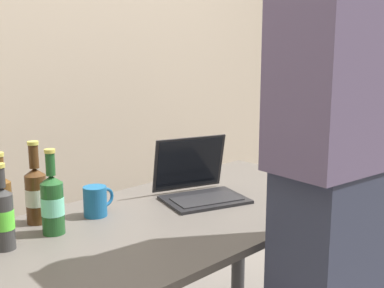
{
  "coord_description": "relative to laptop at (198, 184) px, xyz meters",
  "views": [
    {
      "loc": [
        -1.25,
        -1.28,
        1.35
      ],
      "look_at": [
        0.04,
        0.0,
        0.98
      ],
      "focal_mm": 46.79,
      "sensor_mm": 36.0,
      "label": 1
    }
  ],
  "objects": [
    {
      "name": "desk",
      "position": [
        -0.16,
        -0.08,
        -0.18
      ],
      "size": [
        1.58,
        0.78,
        0.73
      ],
      "color": "#56514C",
      "rests_on": "ground"
    },
    {
      "name": "person_figure",
      "position": [
        -0.11,
        -0.67,
        0.19
      ],
      "size": [
        0.43,
        0.32,
        1.93
      ],
      "color": "#2D3347",
      "rests_on": "ground"
    },
    {
      "name": "laptop",
      "position": [
        0.0,
        0.0,
        0.0
      ],
      "size": [
        0.39,
        0.37,
        0.24
      ],
      "color": "black",
      "rests_on": "desk"
    },
    {
      "name": "coffee_mug",
      "position": [
        -0.42,
        0.11,
        0.0
      ],
      "size": [
        0.12,
        0.08,
        0.11
      ],
      "color": "#19598C",
      "rests_on": "desk"
    },
    {
      "name": "beer_bottle_dark",
      "position": [
        -0.79,
        0.06,
        0.05
      ],
      "size": [
        0.06,
        0.06,
        0.27
      ],
      "color": "#333333",
      "rests_on": "desk"
    },
    {
      "name": "beer_bottle_brown",
      "position": [
        -0.62,
        0.07,
        0.05
      ],
      "size": [
        0.07,
        0.07,
        0.28
      ],
      "color": "#1E5123",
      "rests_on": "desk"
    },
    {
      "name": "back_wall",
      "position": [
        -0.16,
        0.67,
        0.51
      ],
      "size": [
        6.0,
        0.1,
        2.6
      ],
      "primitive_type": "cube",
      "color": "tan",
      "rests_on": "ground"
    },
    {
      "name": "beer_bottle_amber",
      "position": [
        -0.61,
        0.2,
        0.05
      ],
      "size": [
        0.07,
        0.07,
        0.29
      ],
      "color": "#472B14",
      "rests_on": "desk"
    },
    {
      "name": "beer_bottle_green",
      "position": [
        -0.76,
        0.12,
        0.06
      ],
      "size": [
        0.06,
        0.06,
        0.29
      ],
      "color": "brown",
      "rests_on": "desk"
    }
  ]
}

